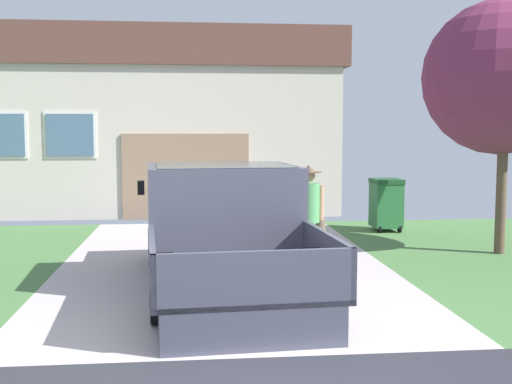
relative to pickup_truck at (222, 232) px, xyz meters
name	(u,v)px	position (x,y,z in m)	size (l,w,h in m)	color
pickup_truck	(222,232)	(0.00, 0.00, 0.00)	(2.43, 5.24, 1.69)	#434555
person_with_hat	(308,216)	(1.26, 0.12, 0.20)	(0.51, 0.37, 1.67)	brown
handbag	(317,275)	(1.34, -0.13, -0.62)	(0.31, 0.21, 0.40)	#232328
house_with_garage	(166,122)	(-1.12, 9.29, 1.65)	(9.28, 5.23, 4.73)	beige
front_yard_tree	(506,84)	(5.12, 1.98, 2.24)	(2.72, 2.72, 4.46)	brown
wheeled_trash_bin	(386,203)	(3.76, 4.44, -0.13)	(0.60, 0.72, 1.13)	#286B38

